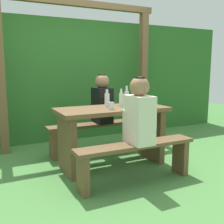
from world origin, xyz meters
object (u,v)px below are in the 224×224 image
at_px(bench_near, 136,155).
at_px(person_white_shirt, 139,113).
at_px(bottle_left, 127,97).
at_px(bench_far, 94,132).
at_px(bottle_right, 121,99).
at_px(picnic_table, 112,127).
at_px(drinking_glass, 111,106).
at_px(bottle_center, 107,99).
at_px(person_black_coat, 102,100).

xyz_separation_m(bench_near, person_white_shirt, (0.03, 0.00, 0.46)).
distance_m(person_white_shirt, bottle_left, 0.73).
distance_m(bench_near, person_white_shirt, 0.46).
bearing_deg(bench_far, bench_near, -90.00).
bearing_deg(bottle_right, picnic_table, -163.05).
distance_m(person_white_shirt, bottle_right, 0.66).
bearing_deg(bench_far, bottle_right, -74.13).
relative_size(picnic_table, bench_far, 1.00).
bearing_deg(bench_near, bottle_right, 76.38).
bearing_deg(bench_near, person_white_shirt, 6.67).
bearing_deg(bench_far, picnic_table, -90.00).
xyz_separation_m(bench_far, person_white_shirt, (0.03, -1.19, 0.46)).
bearing_deg(drinking_glass, bottle_right, 37.93).
bearing_deg(bottle_center, bench_far, 87.96).
height_order(bottle_left, bottle_center, bottle_left).
distance_m(bottle_right, bottle_center, 0.18).
height_order(bench_near, bottle_center, bottle_center).
relative_size(drinking_glass, bottle_right, 0.39).
distance_m(picnic_table, person_black_coat, 0.66).
height_order(drinking_glass, bottle_right, bottle_right).
xyz_separation_m(picnic_table, bench_far, (0.00, 0.60, -0.19)).
xyz_separation_m(bottle_left, bottle_right, (-0.11, -0.04, -0.01)).
bearing_deg(bottle_left, bench_near, -110.80).
xyz_separation_m(picnic_table, person_black_coat, (0.13, 0.60, 0.27)).
relative_size(person_white_shirt, bottle_center, 3.23).
distance_m(picnic_table, drinking_glass, 0.33).
height_order(bench_far, drinking_glass, drinking_glass).
height_order(person_black_coat, bottle_right, person_black_coat).
bearing_deg(bottle_center, drinking_glass, -103.79).
xyz_separation_m(bench_far, bottle_center, (-0.02, -0.49, 0.54)).
bearing_deg(bottle_left, person_white_shirt, -108.80).
height_order(bench_near, bottle_right, bottle_right).
relative_size(bench_far, person_black_coat, 1.95).
bearing_deg(bottle_right, bench_far, 105.87).
xyz_separation_m(bench_far, bottle_right, (0.16, -0.55, 0.54)).
distance_m(drinking_glass, bottle_right, 0.30).
height_order(bench_far, person_black_coat, person_black_coat).
bearing_deg(bottle_center, person_black_coat, 73.01).
height_order(picnic_table, bench_far, picnic_table).
height_order(drinking_glass, bottle_left, bottle_left).
bearing_deg(bottle_right, person_white_shirt, -101.28).
height_order(person_black_coat, bottle_left, person_black_coat).
distance_m(person_white_shirt, bottle_center, 0.71).
distance_m(bench_far, drinking_glass, 0.88).
bearing_deg(bottle_left, picnic_table, -160.68).
bearing_deg(person_white_shirt, bottle_center, 93.72).
height_order(bench_far, bottle_center, bottle_center).
bearing_deg(person_black_coat, bench_far, 178.55).
relative_size(picnic_table, bench_near, 1.00).
bearing_deg(drinking_glass, person_white_shirt, -77.10).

